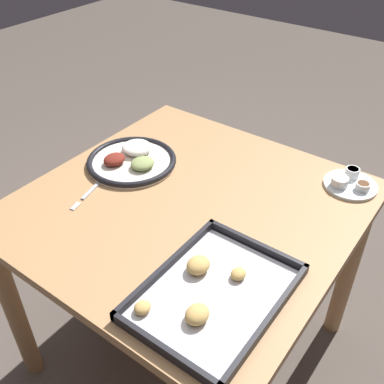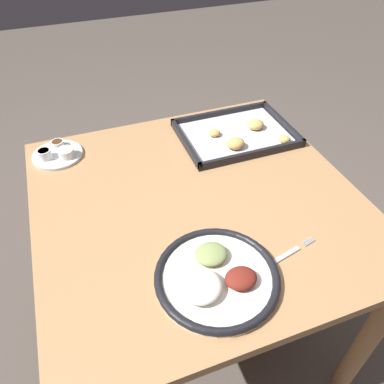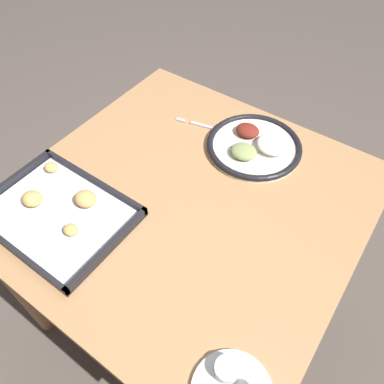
% 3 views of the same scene
% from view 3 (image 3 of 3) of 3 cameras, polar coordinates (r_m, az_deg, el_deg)
% --- Properties ---
extents(ground_plane, '(8.00, 8.00, 0.00)m').
position_cam_3_polar(ground_plane, '(1.65, -0.50, -16.24)').
color(ground_plane, '#564C44').
extents(dining_table, '(0.92, 0.92, 0.71)m').
position_cam_3_polar(dining_table, '(1.13, -0.71, -4.22)').
color(dining_table, '#AD7F51').
rests_on(dining_table, ground_plane).
extents(dinner_plate, '(0.30, 0.30, 0.05)m').
position_cam_3_polar(dinner_plate, '(1.18, 9.59, 7.02)').
color(dinner_plate, white).
rests_on(dinner_plate, dining_table).
extents(fork, '(0.19, 0.06, 0.00)m').
position_cam_3_polar(fork, '(1.25, 2.07, 9.98)').
color(fork, '#B2B2B7').
rests_on(fork, dining_table).
extents(baking_tray, '(0.39, 0.29, 0.04)m').
position_cam_3_polar(baking_tray, '(1.06, -19.77, -2.79)').
color(baking_tray, black).
rests_on(baking_tray, dining_table).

